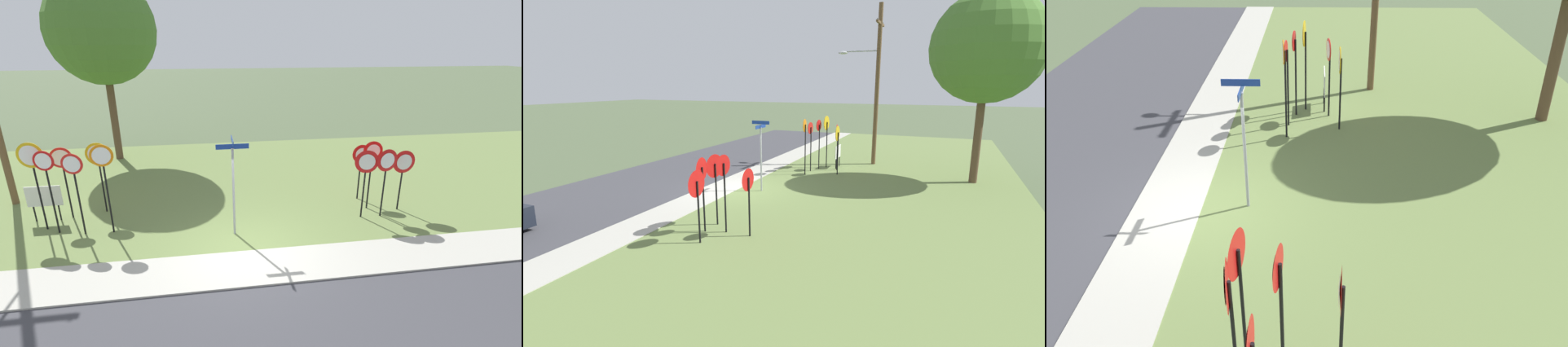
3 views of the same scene
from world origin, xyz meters
TOP-DOWN VIEW (x-y plane):
  - ground_plane at (0.00, 0.00)m, footprint 160.00×160.00m
  - sidewalk_strip at (0.00, -0.80)m, footprint 44.00×1.60m
  - grass_median at (0.00, 6.00)m, footprint 44.00×12.00m
  - stop_sign_near_left at (-6.15, 2.24)m, footprint 0.79×0.11m
  - stop_sign_near_right at (-4.59, 3.30)m, footprint 0.77×0.09m
  - stop_sign_far_left at (-4.00, 1.73)m, footprint 0.67×0.12m
  - stop_sign_far_center at (-5.62, 2.99)m, footprint 0.67×0.14m
  - stop_sign_far_right at (-4.85, 1.74)m, footprint 0.62×0.11m
  - stop_sign_center_tall at (-5.69, 1.95)m, footprint 0.61×0.12m
  - yield_sign_near_left at (5.71, 1.88)m, footprint 0.81×0.10m
  - yield_sign_near_right at (4.67, 3.00)m, footprint 0.70×0.11m
  - yield_sign_far_left at (4.17, 1.52)m, footprint 0.77×0.18m
  - yield_sign_far_right at (4.67, 2.15)m, footprint 0.67×0.13m
  - yield_sign_center at (4.87, 1.49)m, footprint 0.76×0.13m
  - street_name_post at (-0.22, 1.07)m, footprint 0.96×0.82m
  - notice_board at (-6.34, 2.88)m, footprint 1.10×0.05m
  - oak_tree_left at (-5.47, 9.76)m, footprint 4.95×4.95m

SIDE VIEW (x-z plane):
  - ground_plane at x=0.00m, z-range 0.00..0.00m
  - grass_median at x=0.00m, z-range 0.00..0.04m
  - sidewalk_strip at x=0.00m, z-range 0.00..0.06m
  - notice_board at x=-6.34m, z-range 0.25..1.50m
  - yield_sign_near_right at x=4.67m, z-range 0.55..2.70m
  - yield_sign_near_left at x=5.71m, z-range 0.57..2.78m
  - yield_sign_far_left at x=4.17m, z-range 0.63..3.02m
  - yield_sign_center at x=4.87m, z-range 0.63..3.04m
  - stop_sign_far_center at x=-5.62m, z-range 0.59..3.09m
  - street_name_post at x=-0.22m, z-range 0.33..3.41m
  - stop_sign_near_right at x=-4.59m, z-range 0.63..3.16m
  - yield_sign_far_right at x=4.67m, z-range 0.64..3.15m
  - stop_sign_far_right at x=-4.85m, z-range 0.60..3.24m
  - stop_sign_center_tall at x=-5.69m, z-range 0.60..3.31m
  - stop_sign_far_left at x=-4.00m, z-range 0.67..3.54m
  - stop_sign_near_left at x=-6.15m, z-range 0.72..3.61m
  - oak_tree_left at x=-5.47m, z-range 1.88..10.55m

